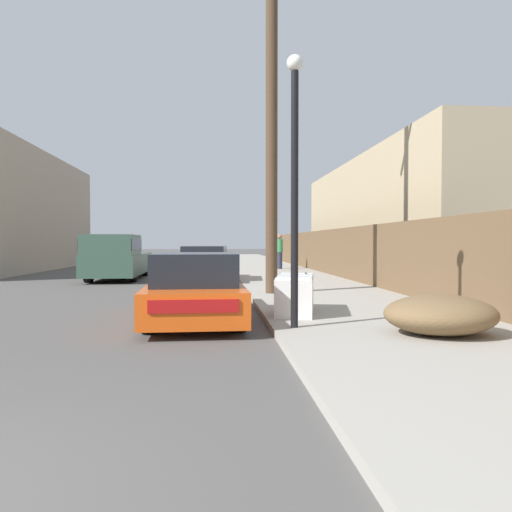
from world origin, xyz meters
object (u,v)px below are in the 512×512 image
object	(u,v)px
utility_pole	(272,116)
discarded_fridge	(295,294)
parked_sports_car_red	(195,290)
pickup_truck	(117,257)
brush_pile	(440,315)
pedestrian	(280,251)
car_parked_mid	(206,266)
street_lamp	(295,169)

from	to	relation	value
utility_pole	discarded_fridge	bearing A→B (deg)	-89.67
parked_sports_car_red	pickup_truck	bearing A→B (deg)	106.56
utility_pole	brush_pile	bearing A→B (deg)	-73.94
pedestrian	parked_sports_car_red	bearing A→B (deg)	-103.06
parked_sports_car_red	pedestrian	bearing A→B (deg)	75.49
car_parked_mid	pickup_truck	xyz separation A→B (m)	(-3.53, 1.71, 0.26)
discarded_fridge	parked_sports_car_red	xyz separation A→B (m)	(-1.93, -0.10, 0.10)
parked_sports_car_red	brush_pile	xyz separation A→B (m)	(3.70, -2.33, -0.17)
pickup_truck	street_lamp	world-z (taller)	street_lamp
pedestrian	utility_pole	bearing A→B (deg)	-98.55
parked_sports_car_red	street_lamp	distance (m)	3.06
street_lamp	discarded_fridge	bearing A→B (deg)	80.14
car_parked_mid	utility_pole	size ratio (longest dim) A/B	0.50
car_parked_mid	pickup_truck	distance (m)	3.93
parked_sports_car_red	pickup_truck	distance (m)	11.28
car_parked_mid	utility_pole	bearing A→B (deg)	-65.85
utility_pole	street_lamp	world-z (taller)	utility_pole
brush_pile	parked_sports_car_red	bearing A→B (deg)	147.85
utility_pole	brush_pile	xyz separation A→B (m)	(1.80, -6.25, -4.46)
parked_sports_car_red	utility_pole	xyz separation A→B (m)	(1.91, 3.92, 4.29)
car_parked_mid	street_lamp	bearing A→B (deg)	-77.29
car_parked_mid	pedestrian	bearing A→B (deg)	66.68
utility_pole	pedestrian	size ratio (longest dim) A/B	5.19
pickup_truck	parked_sports_car_red	bearing A→B (deg)	107.55
utility_pole	brush_pile	distance (m)	7.89
discarded_fridge	parked_sports_car_red	bearing A→B (deg)	-165.05
discarded_fridge	utility_pole	xyz separation A→B (m)	(-0.02, 3.82, 4.40)
discarded_fridge	utility_pole	distance (m)	5.83
street_lamp	brush_pile	bearing A→B (deg)	-21.00
utility_pole	parked_sports_car_red	bearing A→B (deg)	-115.92
car_parked_mid	utility_pole	world-z (taller)	utility_pole
car_parked_mid	pickup_truck	size ratio (longest dim) A/B	0.79
utility_pole	car_parked_mid	bearing A→B (deg)	110.05
discarded_fridge	car_parked_mid	xyz separation A→B (m)	(-1.88, 8.92, 0.15)
parked_sports_car_red	discarded_fridge	bearing A→B (deg)	1.41
pickup_truck	brush_pile	distance (m)	14.91
utility_pole	pedestrian	world-z (taller)	utility_pole
pickup_truck	street_lamp	bearing A→B (deg)	112.24
discarded_fridge	pickup_truck	size ratio (longest dim) A/B	0.31
parked_sports_car_red	pickup_truck	size ratio (longest dim) A/B	0.72
pickup_truck	utility_pole	distance (m)	9.55
pedestrian	discarded_fridge	bearing A→B (deg)	-96.45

